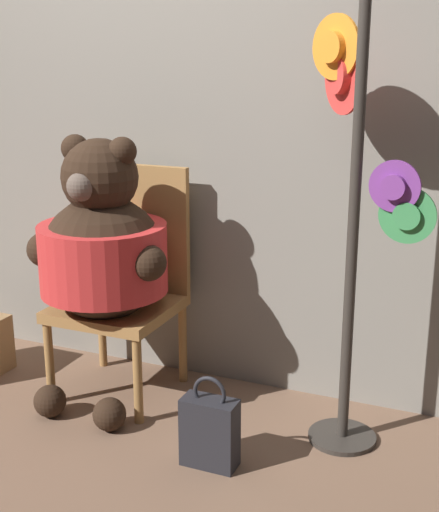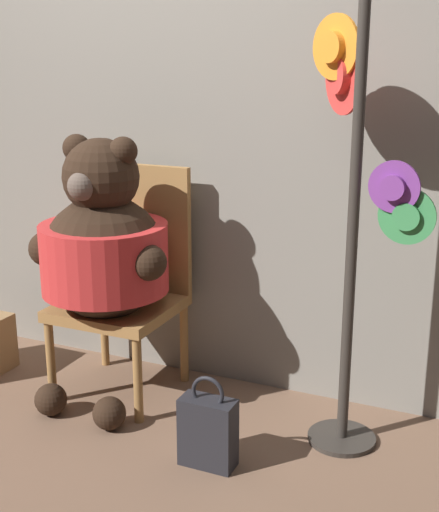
% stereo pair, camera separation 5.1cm
% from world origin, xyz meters
% --- Properties ---
extents(ground_plane, '(14.00, 14.00, 0.00)m').
position_xyz_m(ground_plane, '(0.00, 0.00, 0.00)').
color(ground_plane, brown).
extents(wall_back, '(8.00, 0.10, 2.44)m').
position_xyz_m(wall_back, '(0.00, 0.59, 1.22)').
color(wall_back, gray).
rests_on(wall_back, ground_plane).
extents(chair, '(0.51, 0.50, 1.04)m').
position_xyz_m(chair, '(-0.07, 0.30, 0.53)').
color(chair, '#9E703D').
rests_on(chair, ground_plane).
extents(teddy_bear, '(0.68, 0.60, 1.21)m').
position_xyz_m(teddy_bear, '(-0.08, 0.12, 0.71)').
color(teddy_bear, black).
rests_on(teddy_bear, ground_plane).
extents(hat_display_rack, '(0.53, 0.36, 1.73)m').
position_xyz_m(hat_display_rack, '(0.99, 0.23, 1.02)').
color(hat_display_rack, '#332D28').
rests_on(hat_display_rack, ground_plane).
extents(handbag_on_ground, '(0.22, 0.11, 0.37)m').
position_xyz_m(handbag_on_ground, '(0.57, -0.19, 0.15)').
color(handbag_on_ground, '#232328').
rests_on(handbag_on_ground, ground_plane).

